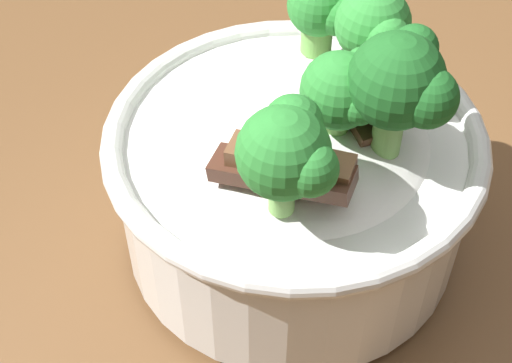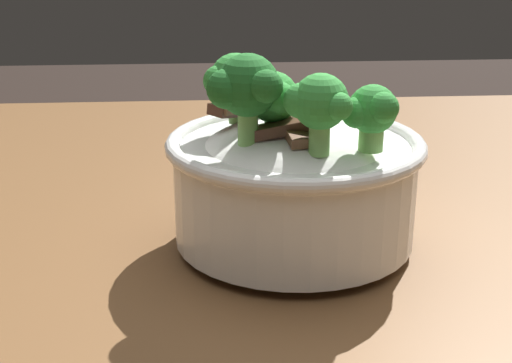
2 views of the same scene
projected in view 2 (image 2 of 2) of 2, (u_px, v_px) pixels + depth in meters
dining_table at (367, 348)px, 0.59m from camera, size 1.55×1.07×0.79m
rice_bowl at (293, 171)px, 0.56m from camera, size 0.20×0.20×0.16m
chopsticks_pair at (266, 137)px, 0.87m from camera, size 0.11×0.20×0.01m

